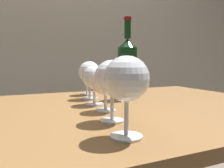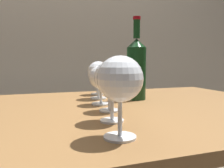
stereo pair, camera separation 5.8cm
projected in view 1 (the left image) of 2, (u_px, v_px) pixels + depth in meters
name	position (u px, v px, depth m)	size (l,w,h in m)	color
back_wall	(31.00, 1.00, 1.72)	(5.00, 0.08, 2.60)	#B2A893
dining_table	(74.00, 134.00, 0.74)	(1.53, 0.84, 0.70)	brown
wine_glass_merlot	(127.00, 80.00, 0.45)	(0.09, 0.09, 0.16)	white
wine_glass_pinot	(112.00, 79.00, 0.58)	(0.09, 0.09, 0.16)	white
wine_glass_white	(105.00, 82.00, 0.70)	(0.08, 0.08, 0.13)	white
wine_glass_port	(94.00, 78.00, 0.81)	(0.08, 0.08, 0.14)	white
wine_glass_rose	(89.00, 73.00, 0.93)	(0.09, 0.09, 0.15)	white
wine_glass_chardonnay	(87.00, 73.00, 1.05)	(0.08, 0.08, 0.14)	white
wine_bottle	(127.00, 68.00, 0.93)	(0.08, 0.08, 0.33)	#143819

